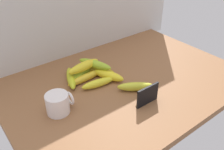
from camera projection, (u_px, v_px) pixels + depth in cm
name	position (u px, v px, depth cm)	size (l,w,h in cm)	color
counter_top	(126.00, 83.00, 114.30)	(110.00, 76.00, 3.00)	brown
chalkboard_sign	(147.00, 96.00, 97.45)	(11.00, 1.80, 8.40)	black
coffee_mug	(58.00, 103.00, 93.13)	(10.48, 8.98, 8.14)	white
banana_0	(86.00, 77.00, 112.95)	(20.44, 3.40, 3.40)	gold
banana_1	(98.00, 83.00, 108.69)	(15.75, 3.57, 3.57)	yellow
banana_2	(82.00, 74.00, 115.19)	(16.61, 3.79, 3.79)	#93B029
banana_3	(97.00, 70.00, 117.76)	(17.13, 3.74, 3.74)	#AB891B
banana_4	(108.00, 75.00, 113.50)	(15.95, 4.36, 4.36)	yellow
banana_5	(71.00, 78.00, 111.96)	(17.76, 3.84, 3.84)	gold
banana_6	(136.00, 87.00, 106.07)	(16.47, 3.98, 3.98)	gold
banana_7	(95.00, 64.00, 115.40)	(17.46, 3.77, 3.77)	#99B928
banana_8	(84.00, 66.00, 112.93)	(17.25, 4.30, 4.30)	yellow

